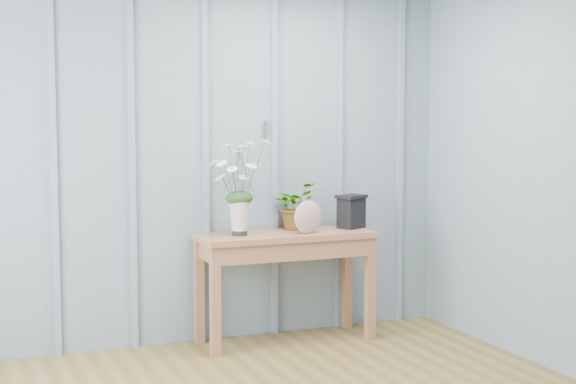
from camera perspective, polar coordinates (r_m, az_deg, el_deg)
name	(u,v)px	position (r m, az deg, el deg)	size (l,w,h in m)	color
room_shell	(232,31)	(4.65, -3.64, 10.34)	(4.00, 4.50, 2.50)	gray
sideboard	(285,249)	(5.98, -0.18, -3.72)	(1.20, 0.45, 0.75)	#925A3A
daisy_vase	(239,175)	(5.80, -3.18, 1.12)	(0.45, 0.35, 0.64)	black
spider_plant	(294,206)	(6.11, 0.42, -0.90)	(0.29, 0.25, 0.32)	#1A3E18
felt_disc_vessel	(308,217)	(5.90, 1.29, -1.62)	(0.22, 0.06, 0.22)	#8C4353
carved_box	(351,211)	(6.18, 4.11, -1.24)	(0.24, 0.21, 0.23)	black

